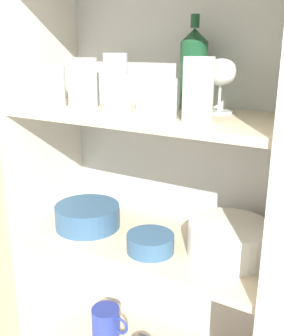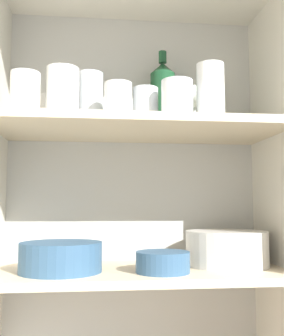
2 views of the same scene
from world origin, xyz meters
The scene contains 19 objects.
cupboard_back_panel centered at (0.00, 0.33, 0.75)m, with size 0.76×0.02×1.51m, color silver.
cupboard_side_left centered at (-0.37, 0.16, 0.75)m, with size 0.02×0.35×1.51m, color silver.
cupboard_side_right centered at (0.37, 0.16, 0.75)m, with size 0.02×0.35×1.51m, color silver.
shelf_board_middle centered at (0.00, 0.16, 0.77)m, with size 0.73×0.32×0.02m, color beige.
shelf_board_upper centered at (0.00, 0.16, 1.13)m, with size 0.73×0.32×0.02m, color beige.
tumbler_glass_0 centered at (-0.28, 0.10, 1.20)m, with size 0.07×0.07×0.11m.
tumbler_glass_1 centered at (-0.19, 0.13, 1.21)m, with size 0.08×0.08×0.13m.
tumbler_glass_2 centered at (0.08, 0.07, 1.19)m, with size 0.08×0.08×0.09m.
tumbler_glass_3 centered at (-0.06, 0.10, 1.19)m, with size 0.07×0.07×0.09m.
tumbler_glass_4 centered at (0.01, 0.14, 1.19)m, with size 0.07×0.07×0.09m.
tumbler_glass_5 centered at (0.17, 0.09, 1.21)m, with size 0.07×0.07×0.14m.
tumbler_glass_6 centered at (-0.13, 0.20, 1.22)m, with size 0.07×0.07×0.15m.
tumbler_glass_7 centered at (-0.23, 0.23, 1.19)m, with size 0.08×0.08×0.09m.
wine_glass_0 centered at (0.17, 0.23, 1.24)m, with size 0.08×0.08×0.13m.
wine_bottle centered at (0.08, 0.26, 1.25)m, with size 0.07×0.07×0.24m.
plate_stack_white centered at (0.23, 0.18, 0.83)m, with size 0.21×0.21×0.09m.
mixing_bowl_large centered at (-0.19, 0.12, 0.82)m, with size 0.19×0.19×0.07m.
serving_bowl_small centered at (0.05, 0.09, 0.81)m, with size 0.13×0.13×0.05m.
coffee_mug_extra_1 centered at (-0.16, 0.16, 0.42)m, with size 0.14×0.09×0.10m.
Camera 1 is at (0.52, -0.73, 1.30)m, focal length 42.00 mm.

